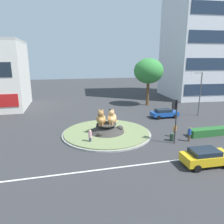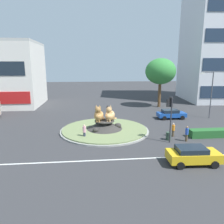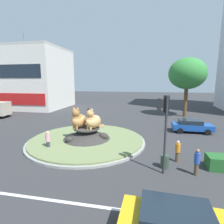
% 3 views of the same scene
% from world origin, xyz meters
% --- Properties ---
extents(ground_plane, '(160.00, 160.00, 0.00)m').
position_xyz_m(ground_plane, '(0.00, 0.00, 0.00)').
color(ground_plane, '#333335').
extents(lane_centreline, '(112.00, 0.20, 0.01)m').
position_xyz_m(lane_centreline, '(0.00, -8.53, 0.00)').
color(lane_centreline, silver).
rests_on(lane_centreline, ground).
extents(roundabout_island, '(11.17, 11.17, 1.37)m').
position_xyz_m(roundabout_island, '(0.00, 0.01, 0.42)').
color(roundabout_island, gray).
rests_on(roundabout_island, ground).
extents(cat_statue_tabby, '(1.67, 2.16, 2.10)m').
position_xyz_m(cat_statue_tabby, '(-0.73, -0.18, 2.14)').
color(cat_statue_tabby, '#9E703D').
rests_on(cat_statue_tabby, roundabout_island).
extents(cat_statue_calico, '(1.90, 2.10, 2.04)m').
position_xyz_m(cat_statue_calico, '(0.68, -0.10, 2.12)').
color(cat_statue_calico, tan).
rests_on(cat_statue_calico, roundabout_island).
extents(traffic_light_mast, '(0.71, 0.58, 4.95)m').
position_xyz_m(traffic_light_mast, '(6.66, -4.72, 3.63)').
color(traffic_light_mast, '#2D2D33').
rests_on(traffic_light_mast, ground).
extents(clipped_hedge_strip, '(5.88, 1.20, 0.90)m').
position_xyz_m(clipped_hedge_strip, '(12.62, -3.49, 0.45)').
color(clipped_hedge_strip, '#235B28').
rests_on(clipped_hedge_strip, ground).
extents(broadleaf_tree_behind_island, '(5.84, 5.84, 9.46)m').
position_xyz_m(broadleaf_tree_behind_island, '(11.86, 14.83, 6.94)').
color(broadleaf_tree_behind_island, brown).
rests_on(broadleaf_tree_behind_island, ground).
extents(streetlight_arm, '(2.02, 0.26, 7.20)m').
position_xyz_m(streetlight_arm, '(16.65, 5.04, 4.16)').
color(streetlight_arm, '#4C4C51').
rests_on(streetlight_arm, ground).
extents(pedestrian_blue_shirt, '(0.35, 0.35, 1.71)m').
position_xyz_m(pedestrian_blue_shirt, '(8.72, -4.65, 0.91)').
color(pedestrian_blue_shirt, brown).
rests_on(pedestrian_blue_shirt, ground).
extents(pedestrian_pink_shirt, '(0.38, 0.38, 1.70)m').
position_xyz_m(pedestrian_pink_shirt, '(-2.47, -2.74, 0.89)').
color(pedestrian_pink_shirt, '#33384C').
rests_on(pedestrian_pink_shirt, ground).
extents(pedestrian_orange_shirt, '(0.36, 0.36, 1.59)m').
position_xyz_m(pedestrian_orange_shirt, '(7.88, -2.90, 0.83)').
color(pedestrian_orange_shirt, brown).
rests_on(pedestrian_orange_shirt, ground).
extents(sedan_on_far_lane, '(4.39, 2.26, 1.52)m').
position_xyz_m(sedan_on_far_lane, '(6.84, -9.97, 0.81)').
color(sedan_on_far_lane, gold).
rests_on(sedan_on_far_lane, ground).
extents(hatchback_near_shophouse, '(4.31, 2.09, 1.43)m').
position_xyz_m(hatchback_near_shophouse, '(10.74, 5.33, 0.77)').
color(hatchback_near_shophouse, '#19479E').
rests_on(hatchback_near_shophouse, ground).
extents(litter_bin, '(0.56, 0.56, 0.90)m').
position_xyz_m(litter_bin, '(6.90, -4.04, 0.45)').
color(litter_bin, '#2D4233').
rests_on(litter_bin, ground).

